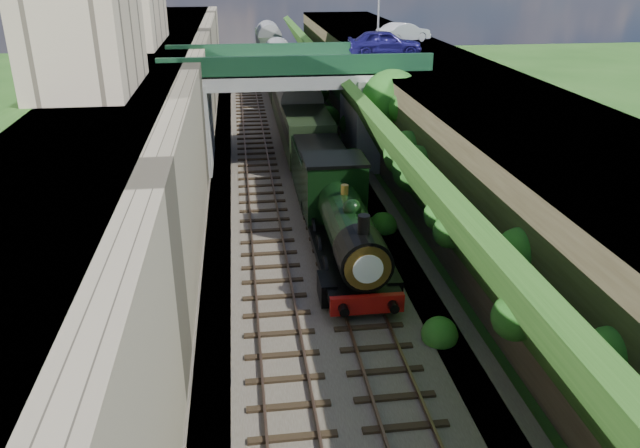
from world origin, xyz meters
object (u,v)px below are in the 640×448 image
(lamppost, at_px, (380,2))
(car_silver, at_px, (404,32))
(road_bridge, at_px, (301,100))
(locomotive, at_px, (345,226))
(car_blue, at_px, (384,43))
(tender, at_px, (322,177))
(tree, at_px, (393,103))

(lamppost, bearing_deg, car_silver, 55.57)
(car_silver, bearing_deg, road_bridge, 110.84)
(road_bridge, height_order, lamppost, lamppost)
(locomotive, bearing_deg, car_blue, 72.75)
(tender, bearing_deg, tree, 39.42)
(lamppost, height_order, car_blue, lamppost)
(lamppost, bearing_deg, tree, -97.10)
(car_blue, distance_m, locomotive, 20.28)
(car_silver, bearing_deg, locomotive, 133.13)
(tree, relative_size, car_silver, 1.47)
(tree, bearing_deg, car_silver, 73.59)
(road_bridge, relative_size, tree, 2.42)
(road_bridge, distance_m, car_blue, 7.57)
(lamppost, relative_size, car_silver, 1.33)
(tree, bearing_deg, locomotive, -112.76)
(locomotive, bearing_deg, lamppost, 74.39)
(tree, distance_m, locomotive, 12.49)
(tree, distance_m, car_blue, 7.95)
(road_bridge, bearing_deg, tree, -39.69)
(lamppost, height_order, locomotive, lamppost)
(tree, height_order, lamppost, lamppost)
(road_bridge, xyz_separation_m, locomotive, (0.26, -15.36, -2.18))
(car_blue, height_order, car_silver, car_blue)
(car_silver, bearing_deg, car_blue, 128.16)
(road_bridge, bearing_deg, locomotive, -89.05)
(car_blue, height_order, tender, car_blue)
(road_bridge, height_order, tender, road_bridge)
(tree, height_order, car_silver, car_silver)
(car_blue, relative_size, tender, 0.84)
(road_bridge, distance_m, locomotive, 15.52)
(road_bridge, distance_m, lamppost, 10.27)
(locomotive, relative_size, tender, 1.70)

